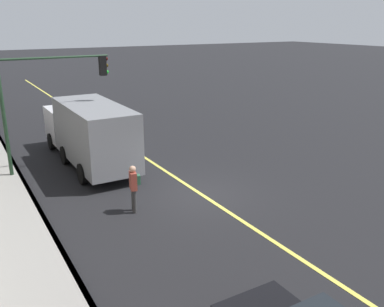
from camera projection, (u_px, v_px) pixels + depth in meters
ground at (201, 194)px, 16.70m from camera, size 200.00×200.00×0.00m
sidewalk_slab at (7, 238)px, 13.18m from camera, size 80.00×2.76×0.15m
curb_edge at (49, 228)px, 13.81m from camera, size 80.00×0.16×0.15m
lane_stripe_center at (201, 194)px, 16.70m from camera, size 80.00×0.16×0.01m
truck_gray at (89, 131)px, 19.80m from camera, size 8.47×2.46×3.06m
pedestrian_with_backpack at (134, 185)px, 14.86m from camera, size 0.46×0.42×1.77m
traffic_light_mast at (47, 90)px, 18.22m from camera, size 0.28×4.82×5.43m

